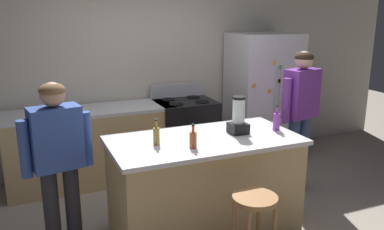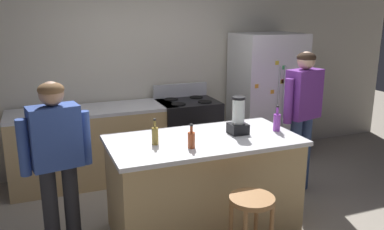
# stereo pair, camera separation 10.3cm
# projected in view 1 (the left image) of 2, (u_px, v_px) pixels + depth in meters

# --- Properties ---
(ground_plane) EXTENTS (14.00, 14.00, 0.00)m
(ground_plane) POSITION_uv_depth(u_px,v_px,m) (204.00, 228.00, 4.02)
(ground_plane) COLOR #9E9384
(back_wall) EXTENTS (8.00, 0.10, 2.70)m
(back_wall) POSITION_uv_depth(u_px,v_px,m) (144.00, 67.00, 5.41)
(back_wall) COLOR beige
(back_wall) RESTS_ON ground_plane
(kitchen_island) EXTENTS (1.78, 0.92, 0.93)m
(kitchen_island) POSITION_uv_depth(u_px,v_px,m) (204.00, 184.00, 3.90)
(kitchen_island) COLOR tan
(kitchen_island) RESTS_ON ground_plane
(back_counter_run) EXTENTS (2.00, 0.64, 0.93)m
(back_counter_run) POSITION_uv_depth(u_px,v_px,m) (93.00, 146.00, 4.98)
(back_counter_run) COLOR tan
(back_counter_run) RESTS_ON ground_plane
(refrigerator) EXTENTS (0.90, 0.73, 1.78)m
(refrigerator) POSITION_uv_depth(u_px,v_px,m) (263.00, 97.00, 5.73)
(refrigerator) COLOR silver
(refrigerator) RESTS_ON ground_plane
(stove_range) EXTENTS (0.76, 0.65, 1.11)m
(stove_range) POSITION_uv_depth(u_px,v_px,m) (185.00, 134.00, 5.41)
(stove_range) COLOR black
(stove_range) RESTS_ON ground_plane
(person_by_island_left) EXTENTS (0.60, 0.29, 1.54)m
(person_by_island_left) POSITION_uv_depth(u_px,v_px,m) (58.00, 155.00, 3.34)
(person_by_island_left) COLOR #26262B
(person_by_island_left) RESTS_ON ground_plane
(person_by_sink_right) EXTENTS (0.59, 0.31, 1.65)m
(person_by_sink_right) POSITION_uv_depth(u_px,v_px,m) (301.00, 108.00, 4.65)
(person_by_sink_right) COLOR #384C7A
(person_by_sink_right) RESTS_ON ground_plane
(bar_stool) EXTENTS (0.36, 0.36, 0.68)m
(bar_stool) POSITION_uv_depth(u_px,v_px,m) (254.00, 214.00, 3.22)
(bar_stool) COLOR #9E6B3D
(bar_stool) RESTS_ON ground_plane
(blender_appliance) EXTENTS (0.17, 0.17, 0.36)m
(blender_appliance) POSITION_uv_depth(u_px,v_px,m) (238.00, 118.00, 3.89)
(blender_appliance) COLOR black
(blender_appliance) RESTS_ON kitchen_island
(bottle_vinegar) EXTENTS (0.06, 0.06, 0.24)m
(bottle_vinegar) POSITION_uv_depth(u_px,v_px,m) (156.00, 135.00, 3.58)
(bottle_vinegar) COLOR olive
(bottle_vinegar) RESTS_ON kitchen_island
(bottle_cooking_sauce) EXTENTS (0.06, 0.06, 0.22)m
(bottle_cooking_sauce) POSITION_uv_depth(u_px,v_px,m) (193.00, 139.00, 3.50)
(bottle_cooking_sauce) COLOR #B24C26
(bottle_cooking_sauce) RESTS_ON kitchen_island
(bottle_soda) EXTENTS (0.07, 0.07, 0.26)m
(bottle_soda) POSITION_uv_depth(u_px,v_px,m) (276.00, 121.00, 4.01)
(bottle_soda) COLOR purple
(bottle_soda) RESTS_ON kitchen_island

